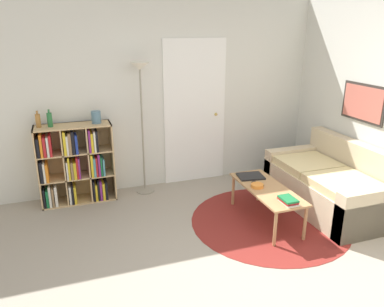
{
  "coord_description": "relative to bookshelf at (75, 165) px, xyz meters",
  "views": [
    {
      "loc": [
        -1.48,
        -2.25,
        2.2
      ],
      "look_at": [
        -0.19,
        1.49,
        0.85
      ],
      "focal_mm": 35.0,
      "sensor_mm": 36.0,
      "label": 1
    }
  ],
  "objects": [
    {
      "name": "ground_plane",
      "position": [
        1.44,
        -2.51,
        -0.51
      ],
      "size": [
        14.0,
        14.0,
        0.0
      ],
      "primitive_type": "plane",
      "color": "gray"
    },
    {
      "name": "wall_back",
      "position": [
        1.45,
        0.22,
        0.78
      ],
      "size": [
        7.04,
        0.11,
        2.6
      ],
      "color": "silver",
      "rests_on": "ground_plane"
    },
    {
      "name": "wall_right",
      "position": [
        3.48,
        -1.16,
        0.79
      ],
      "size": [
        0.08,
        5.7,
        2.6
      ],
      "color": "silver",
      "rests_on": "ground_plane"
    },
    {
      "name": "rug",
      "position": [
        2.11,
        -1.33,
        -0.5
      ],
      "size": [
        1.85,
        1.85,
        0.01
      ],
      "color": "maroon",
      "rests_on": "ground_plane"
    },
    {
      "name": "bookshelf",
      "position": [
        0.0,
        0.0,
        0.0
      ],
      "size": [
        0.94,
        0.34,
        1.03
      ],
      "color": "tan",
      "rests_on": "ground_plane"
    },
    {
      "name": "floor_lamp",
      "position": [
        0.9,
        -0.0,
        0.95
      ],
      "size": [
        0.26,
        0.26,
        1.77
      ],
      "color": "gray",
      "rests_on": "ground_plane"
    },
    {
      "name": "couch",
      "position": [
        3.05,
        -1.23,
        -0.22
      ],
      "size": [
        0.9,
        1.64,
        0.83
      ],
      "color": "#CCB793",
      "rests_on": "ground_plane"
    },
    {
      "name": "coffee_table",
      "position": [
        2.07,
        -1.29,
        -0.13
      ],
      "size": [
        0.45,
        1.11,
        0.43
      ],
      "color": "#AD7F51",
      "rests_on": "ground_plane"
    },
    {
      "name": "laptop",
      "position": [
        2.05,
        -0.94,
        -0.07
      ],
      "size": [
        0.34,
        0.29,
        0.02
      ],
      "color": "black",
      "rests_on": "coffee_table"
    },
    {
      "name": "bowl",
      "position": [
        1.97,
        -1.24,
        -0.06
      ],
      "size": [
        0.15,
        0.15,
        0.04
      ],
      "color": "orange",
      "rests_on": "coffee_table"
    },
    {
      "name": "book_stack_on_table",
      "position": [
        2.08,
        -1.72,
        -0.05
      ],
      "size": [
        0.15,
        0.22,
        0.06
      ],
      "color": "silver",
      "rests_on": "coffee_table"
    },
    {
      "name": "remote",
      "position": [
        2.01,
        -1.18,
        -0.07
      ],
      "size": [
        0.09,
        0.16,
        0.02
      ],
      "color": "black",
      "rests_on": "coffee_table"
    },
    {
      "name": "bottle_left",
      "position": [
        -0.37,
        0.03,
        0.61
      ],
      "size": [
        0.06,
        0.06,
        0.2
      ],
      "color": "olive",
      "rests_on": "bookshelf"
    },
    {
      "name": "bottle_middle",
      "position": [
        -0.23,
        0.01,
        0.61
      ],
      "size": [
        0.06,
        0.06,
        0.22
      ],
      "color": "#236633",
      "rests_on": "bookshelf"
    },
    {
      "name": "vase_on_shelf",
      "position": [
        0.32,
        0.0,
        0.6
      ],
      "size": [
        0.12,
        0.12,
        0.16
      ],
      "color": "slate",
      "rests_on": "bookshelf"
    }
  ]
}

